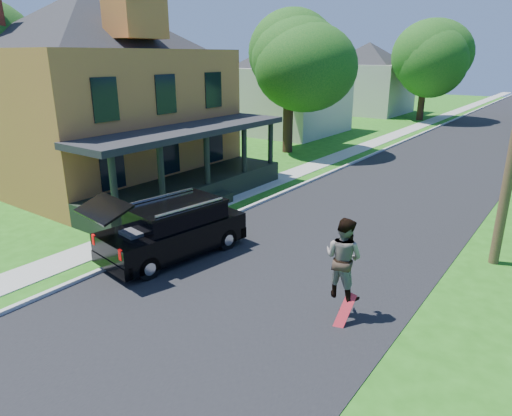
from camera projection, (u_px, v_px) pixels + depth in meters
The scene contains 13 objects.
ground at pixel (222, 307), 11.37m from camera, with size 140.00×140.00×0.00m, color #216013.
street at pixel (443, 162), 26.67m from camera, with size 8.00×120.00×0.02m, color black.
curb at pixel (377, 154), 28.93m from camera, with size 0.15×120.00×0.12m, color #ACACA7.
sidewalk at pixel (354, 151), 29.80m from camera, with size 1.30×120.00×0.03m, color gray.
front_walk at pixel (149, 189), 21.27m from camera, with size 6.50×1.20×0.03m, color gray.
main_house at pixel (94, 78), 21.54m from camera, with size 15.56×15.56×10.10m.
neighbor_house_mid at pixel (286, 78), 35.94m from camera, with size 12.78×12.78×8.30m.
neighbor_house_far at pixel (368, 72), 48.18m from camera, with size 12.78×12.78×8.30m.
black_suv at pixel (173, 229), 14.02m from camera, with size 2.51×5.06×2.26m.
skateboarder at pixel (343, 258), 10.65m from camera, with size 1.04×0.85×1.97m.
skateboard at pixel (345, 312), 10.56m from camera, with size 0.33×0.59×0.80m.
tree_left_mid at pixel (289, 55), 27.65m from camera, with size 8.35×8.51×9.64m.
tree_left_far at pixel (427, 51), 41.84m from camera, with size 7.00×6.89×10.13m.
Camera 1 is at (6.58, -7.55, 5.97)m, focal length 32.00 mm.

